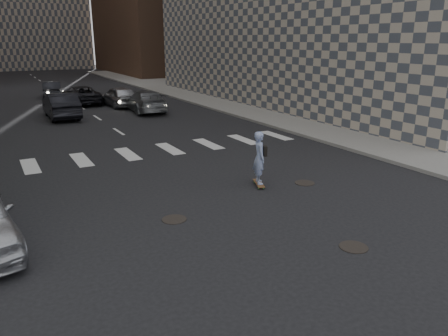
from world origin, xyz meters
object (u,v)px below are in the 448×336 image
object	(u,v)px
traffic_car_a	(61,105)
traffic_car_b	(146,101)
traffic_car_d	(119,96)
skateboarder	(260,158)
traffic_car_c	(81,95)
traffic_car_e	(52,89)

from	to	relation	value
traffic_car_a	traffic_car_b	distance (m)	5.58
traffic_car_d	skateboarder	bearing A→B (deg)	81.95
skateboarder	traffic_car_d	bearing A→B (deg)	107.89
traffic_car_b	traffic_car_c	world-z (taller)	traffic_car_b
traffic_car_c	traffic_car_e	distance (m)	5.73
skateboarder	traffic_car_d	distance (m)	20.62
skateboarder	traffic_car_a	distance (m)	17.85
skateboarder	traffic_car_e	distance (m)	28.94
traffic_car_a	traffic_car_c	bearing A→B (deg)	-112.35
traffic_car_d	traffic_car_e	xyz separation A→B (m)	(-3.64, 8.21, -0.08)
skateboarder	traffic_car_d	world-z (taller)	skateboarder
traffic_car_a	traffic_car_c	xyz separation A→B (m)	(2.37, 5.78, -0.11)
traffic_car_a	traffic_car_b	world-z (taller)	traffic_car_a
skateboarder	traffic_car_e	bearing A→B (deg)	115.86
traffic_car_a	traffic_car_e	bearing A→B (deg)	-95.14
traffic_car_b	traffic_car_c	distance (m)	6.77
traffic_car_e	traffic_car_d	bearing A→B (deg)	120.45
skateboarder	traffic_car_a	bearing A→B (deg)	122.52
traffic_car_c	traffic_car_d	size ratio (longest dim) A/B	1.13
traffic_car_a	traffic_car_b	bearing A→B (deg)	178.08
traffic_car_a	traffic_car_e	distance (m)	11.40
traffic_car_b	traffic_car_e	world-z (taller)	traffic_car_b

